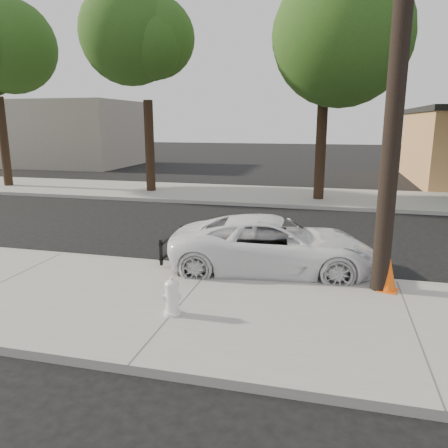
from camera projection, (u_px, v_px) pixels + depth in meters
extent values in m
plane|color=black|center=(234.00, 247.00, 12.15)|extent=(120.00, 120.00, 0.00)
cube|color=gray|center=(182.00, 306.00, 8.07)|extent=(90.00, 4.40, 0.15)
cube|color=gray|center=(275.00, 196.00, 20.16)|extent=(90.00, 5.00, 0.15)
cube|color=#9E9B93|center=(213.00, 268.00, 10.15)|extent=(90.00, 0.12, 0.16)
cube|color=gray|center=(48.00, 133.00, 35.21)|extent=(14.00, 8.00, 5.00)
cylinder|color=black|center=(400.00, 49.00, 7.68)|extent=(0.34, 0.34, 9.00)
cylinder|color=black|center=(4.00, 142.00, 22.48)|extent=(0.44, 0.44, 4.50)
cylinder|color=black|center=(150.00, 146.00, 20.80)|extent=(0.44, 0.44, 4.25)
sphere|color=#204313|center=(147.00, 68.00, 19.99)|extent=(4.20, 4.20, 4.20)
sphere|color=#204313|center=(153.00, 40.00, 19.21)|extent=(3.36, 3.36, 3.36)
cylinder|color=black|center=(321.00, 143.00, 18.46)|extent=(0.44, 0.44, 4.75)
sphere|color=#204313|center=(326.00, 43.00, 17.56)|extent=(4.80, 4.80, 4.80)
sphere|color=#204313|center=(345.00, 4.00, 16.66)|extent=(3.84, 3.84, 3.84)
imported|color=white|center=(273.00, 245.00, 9.98)|extent=(4.91, 2.72, 1.30)
cylinder|color=white|center=(172.00, 313.00, 7.56)|extent=(0.31, 0.31, 0.06)
cylinder|color=white|center=(172.00, 300.00, 7.51)|extent=(0.23, 0.23, 0.52)
ellipsoid|color=white|center=(172.00, 285.00, 7.44)|extent=(0.25, 0.25, 0.17)
cylinder|color=white|center=(172.00, 297.00, 7.50)|extent=(0.34, 0.21, 0.10)
cylinder|color=white|center=(172.00, 297.00, 7.50)|extent=(0.18, 0.21, 0.13)
cube|color=#FF5B0D|center=(387.00, 290.00, 8.63)|extent=(0.44, 0.44, 0.02)
cone|color=#FF5B0D|center=(389.00, 274.00, 8.55)|extent=(0.39, 0.39, 0.70)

